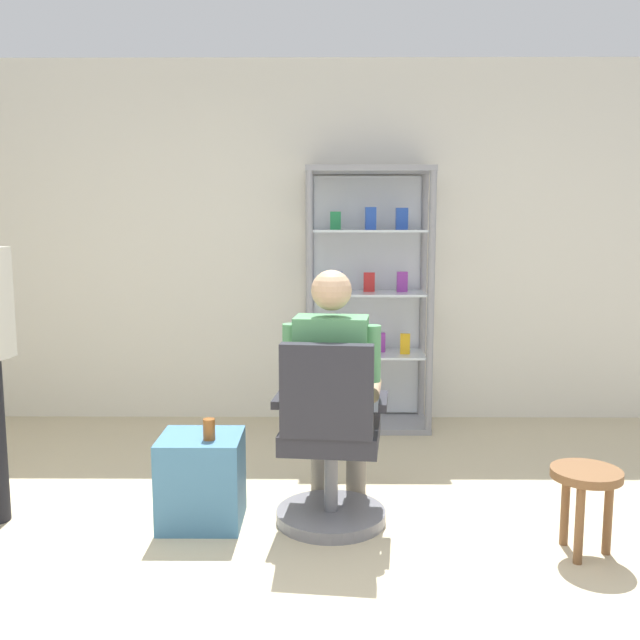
% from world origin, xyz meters
% --- Properties ---
extents(ground_plane, '(7.20, 7.20, 0.00)m').
position_xyz_m(ground_plane, '(0.00, 0.00, 0.00)').
color(ground_plane, '#C6B793').
extents(back_wall, '(6.00, 0.10, 2.70)m').
position_xyz_m(back_wall, '(0.00, 3.00, 1.35)').
color(back_wall, silver).
rests_on(back_wall, ground).
extents(display_cabinet_main, '(0.90, 0.45, 1.90)m').
position_xyz_m(display_cabinet_main, '(0.40, 2.76, 0.96)').
color(display_cabinet_main, gray).
rests_on(display_cabinet_main, ground).
extents(office_chair, '(0.59, 0.56, 0.96)m').
position_xyz_m(office_chair, '(0.11, 0.97, 0.39)').
color(office_chair, slate).
rests_on(office_chair, ground).
extents(seated_shopkeeper, '(0.52, 0.59, 1.29)m').
position_xyz_m(seated_shopkeeper, '(0.13, 1.13, 0.71)').
color(seated_shopkeeper, slate).
rests_on(seated_shopkeeper, ground).
extents(storage_crate, '(0.41, 0.37, 0.46)m').
position_xyz_m(storage_crate, '(-0.54, 1.00, 0.23)').
color(storage_crate, teal).
rests_on(storage_crate, ground).
extents(tea_glass, '(0.06, 0.06, 0.11)m').
position_xyz_m(tea_glass, '(-0.49, 0.94, 0.51)').
color(tea_glass, brown).
rests_on(tea_glass, storage_crate).
extents(wooden_stool, '(0.32, 0.32, 0.41)m').
position_xyz_m(wooden_stool, '(1.28, 0.68, 0.33)').
color(wooden_stool, brown).
rests_on(wooden_stool, ground).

